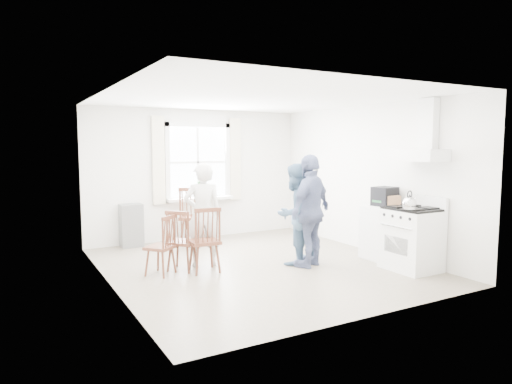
% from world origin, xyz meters
% --- Properties ---
extents(room_shell, '(4.62, 5.12, 2.64)m').
position_xyz_m(room_shell, '(0.00, 0.00, 1.30)').
color(room_shell, gray).
rests_on(room_shell, ground).
extents(window_assembly, '(1.88, 0.24, 1.70)m').
position_xyz_m(window_assembly, '(0.00, 2.45, 1.46)').
color(window_assembly, white).
rests_on(window_assembly, room_shell).
extents(range_hood, '(0.45, 0.76, 0.94)m').
position_xyz_m(range_hood, '(2.07, -1.35, 1.90)').
color(range_hood, silver).
rests_on(range_hood, room_shell).
extents(shelf_unit, '(0.40, 0.30, 0.80)m').
position_xyz_m(shelf_unit, '(-1.40, 2.33, 0.40)').
color(shelf_unit, slate).
rests_on(shelf_unit, ground).
extents(gas_stove, '(0.68, 0.76, 1.12)m').
position_xyz_m(gas_stove, '(1.91, -1.35, 0.48)').
color(gas_stove, white).
rests_on(gas_stove, ground).
extents(kettle, '(0.21, 0.21, 0.29)m').
position_xyz_m(kettle, '(1.66, -1.51, 1.05)').
color(kettle, silver).
rests_on(kettle, gas_stove).
extents(low_cabinet, '(0.50, 0.55, 0.90)m').
position_xyz_m(low_cabinet, '(1.98, -0.65, 0.45)').
color(low_cabinet, silver).
rests_on(low_cabinet, ground).
extents(stereo_stack, '(0.38, 0.35, 0.31)m').
position_xyz_m(stereo_stack, '(1.99, -0.69, 1.06)').
color(stereo_stack, black).
rests_on(stereo_stack, low_cabinet).
extents(cardboard_box, '(0.34, 0.30, 0.18)m').
position_xyz_m(cardboard_box, '(2.01, -0.80, 0.99)').
color(cardboard_box, '#A87851').
rests_on(cardboard_box, low_cabinet).
extents(windsor_chair_a, '(0.45, 0.44, 1.00)m').
position_xyz_m(windsor_chair_a, '(-0.88, -0.02, 0.61)').
color(windsor_chair_a, '#4E2619').
rests_on(windsor_chair_a, ground).
extents(windsor_chair_b, '(0.55, 0.55, 0.94)m').
position_xyz_m(windsor_chair_b, '(-1.20, 0.26, 0.57)').
color(windsor_chair_b, '#4E2619').
rests_on(windsor_chair_b, ground).
extents(windsor_chair_c, '(0.52, 0.52, 0.89)m').
position_xyz_m(windsor_chair_c, '(-1.44, 0.18, 0.54)').
color(windsor_chair_c, '#4E2619').
rests_on(windsor_chair_c, ground).
extents(person_left, '(0.73, 0.73, 1.62)m').
position_xyz_m(person_left, '(-0.76, 0.41, 0.81)').
color(person_left, silver).
rests_on(person_left, ground).
extents(person_mid, '(1.00, 1.00, 1.60)m').
position_xyz_m(person_mid, '(0.57, -0.19, 0.80)').
color(person_mid, '#466382').
rests_on(person_mid, ground).
extents(person_right, '(1.36, 1.36, 1.75)m').
position_xyz_m(person_right, '(0.69, -0.43, 0.88)').
color(person_right, navy).
rests_on(person_right, ground).
extents(potted_plant, '(0.24, 0.24, 0.33)m').
position_xyz_m(potted_plant, '(-0.03, 2.36, 1.02)').
color(potted_plant, '#306D39').
rests_on(potted_plant, window_assembly).
extents(windsor_chair_d, '(0.64, 0.64, 1.11)m').
position_xyz_m(windsor_chair_d, '(-0.37, 1.90, 0.68)').
color(windsor_chair_d, '#4E2619').
rests_on(windsor_chair_d, ground).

